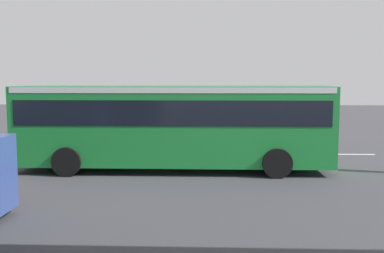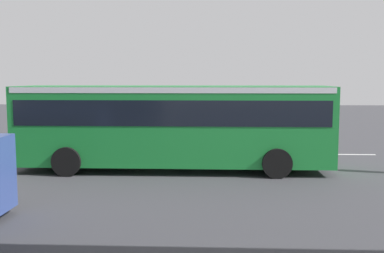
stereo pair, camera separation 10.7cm
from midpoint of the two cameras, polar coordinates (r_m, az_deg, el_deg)
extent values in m
plane|color=#424247|center=(17.49, -2.98, -5.22)|extent=(80.00, 80.00, 0.00)
cube|color=#1E8C38|center=(16.84, -2.51, 0.26)|extent=(11.50, 2.55, 2.86)
cube|color=black|center=(16.79, -2.51, 2.01)|extent=(11.04, 2.59, 0.90)
cube|color=white|center=(16.75, -2.53, 4.73)|extent=(11.27, 2.58, 0.20)
cube|color=black|center=(18.21, -20.91, 1.39)|extent=(0.04, 2.24, 1.20)
cylinder|color=black|center=(16.49, -15.75, -4.31)|extent=(1.04, 0.30, 1.04)
cylinder|color=black|center=(18.90, -13.37, -2.92)|extent=(1.04, 0.30, 1.04)
cylinder|color=black|center=(15.86, 10.54, -4.59)|extent=(1.04, 0.30, 1.04)
cylinder|color=black|center=(18.35, 9.39, -3.10)|extent=(1.04, 0.30, 1.04)
cylinder|color=slate|center=(22.23, -11.39, 0.77)|extent=(0.08, 0.08, 2.80)
cube|color=blue|center=(22.16, -11.45, 3.60)|extent=(0.04, 0.60, 0.60)
cube|color=silver|center=(21.66, 19.50, -3.33)|extent=(2.00, 0.20, 0.01)
cube|color=silver|center=(20.82, 8.91, -3.42)|extent=(2.00, 0.20, 0.01)
cube|color=silver|center=(20.74, -2.15, -3.39)|extent=(2.00, 0.20, 0.01)
cube|color=silver|center=(21.42, -12.90, -3.24)|extent=(2.00, 0.20, 0.01)
cube|color=silver|center=(22.78, -22.67, -3.00)|extent=(2.00, 0.20, 0.01)
camera|label=1|loc=(0.05, -90.18, -0.02)|focal=42.17mm
camera|label=2|loc=(0.05, 89.82, 0.02)|focal=42.17mm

